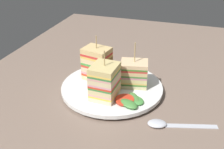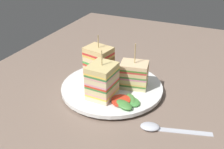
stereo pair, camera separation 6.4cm
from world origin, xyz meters
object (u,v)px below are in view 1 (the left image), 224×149
chip_pile (111,81)px  spoon (165,124)px  plate (112,88)px  sandwich_wedge_2 (97,64)px  sandwich_wedge_0 (105,82)px  sandwich_wedge_1 (134,74)px

chip_pile → spoon: size_ratio=0.55×
plate → chip_pile: bearing=-10.2°
sandwich_wedge_2 → plate: bearing=-15.2°
sandwich_wedge_2 → spoon: (11.44, 18.63, -5.23)cm
spoon → sandwich_wedge_0: bearing=-31.6°
sandwich_wedge_1 → plate: bearing=10.1°
sandwich_wedge_2 → spoon: sandwich_wedge_2 is taller
sandwich_wedge_1 → spoon: sandwich_wedge_1 is taller
chip_pile → sandwich_wedge_1: bearing=113.9°
sandwich_wedge_2 → spoon: 22.48cm
plate → sandwich_wedge_1: 6.30cm
plate → spoon: 16.79cm
sandwich_wedge_1 → chip_pile: 5.51cm
sandwich_wedge_2 → sandwich_wedge_0: bearing=-46.5°
plate → chip_pile: size_ratio=3.16×
sandwich_wedge_1 → sandwich_wedge_2: bearing=-14.0°
sandwich_wedge_0 → sandwich_wedge_2: size_ratio=0.99×
chip_pile → sandwich_wedge_2: bearing=-119.3°
plate → sandwich_wedge_0: (5.11, 0.07, 4.50)cm
sandwich_wedge_0 → sandwich_wedge_2: (-7.39, -4.63, 0.17)cm
sandwich_wedge_1 → spoon: bearing=118.8°
sandwich_wedge_2 → sandwich_wedge_1: bearing=8.9°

